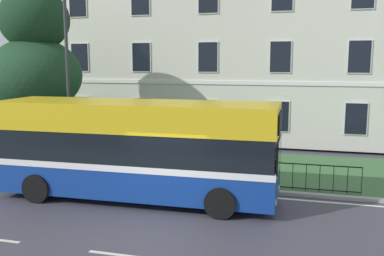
% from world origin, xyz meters
% --- Properties ---
extents(ground_plane, '(60.00, 56.00, 0.18)m').
position_xyz_m(ground_plane, '(0.00, 1.27, -0.01)').
color(ground_plane, '#403E4A').
extents(georgian_townhouse, '(19.28, 9.01, 11.58)m').
position_xyz_m(georgian_townhouse, '(-1.18, 16.30, 5.94)').
color(georgian_townhouse, silver).
rests_on(georgian_townhouse, ground_plane).
extents(iron_verge_railing, '(14.24, 0.04, 0.97)m').
position_xyz_m(iron_verge_railing, '(-1.18, 4.40, 0.62)').
color(iron_verge_railing, black).
rests_on(iron_verge_railing, ground_plane).
extents(evergreen_tree, '(5.20, 5.21, 7.85)m').
position_xyz_m(evergreen_tree, '(-8.30, 7.20, 3.34)').
color(evergreen_tree, '#423328').
rests_on(evergreen_tree, ground_plane).
extents(single_decker_bus, '(9.43, 2.71, 3.31)m').
position_xyz_m(single_decker_bus, '(-1.42, 2.37, 1.74)').
color(single_decker_bus, navy).
rests_on(single_decker_bus, ground_plane).
extents(street_lamp_post, '(0.36, 0.24, 7.58)m').
position_xyz_m(street_lamp_post, '(-5.78, 5.53, 4.41)').
color(street_lamp_post, '#333338').
rests_on(street_lamp_post, ground_plane).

